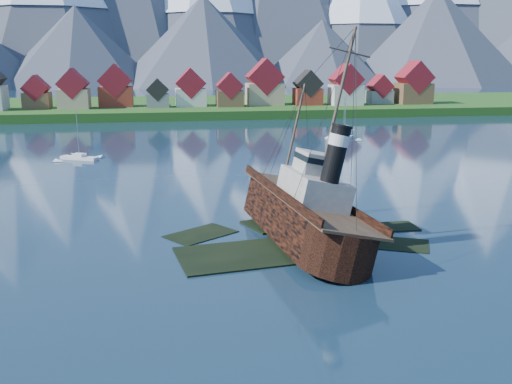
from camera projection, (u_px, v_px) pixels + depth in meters
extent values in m
plane|color=#152B3D|center=(284.00, 246.00, 64.43)|extent=(1400.00, 1400.00, 0.00)
cube|color=black|center=(261.00, 256.00, 62.11)|extent=(19.08, 11.42, 1.00)
cube|color=black|center=(325.00, 236.00, 69.32)|extent=(15.15, 9.76, 1.00)
cube|color=black|center=(285.00, 225.00, 73.45)|extent=(11.45, 9.06, 1.00)
cube|color=black|center=(388.00, 247.00, 65.50)|extent=(10.27, 8.34, 1.00)
cube|color=black|center=(201.00, 238.00, 68.84)|extent=(9.42, 8.68, 1.00)
cube|color=black|center=(392.00, 230.00, 71.72)|extent=(6.00, 4.00, 1.00)
cube|color=#1F4614|center=(194.00, 110.00, 227.53)|extent=(600.00, 80.00, 3.20)
cube|color=#3F3D38|center=(201.00, 120.00, 191.07)|extent=(600.00, 2.50, 2.00)
cube|color=brown|center=(37.00, 100.00, 200.89)|extent=(9.00, 8.00, 5.50)
cube|color=maroon|center=(36.00, 88.00, 199.88)|extent=(9.16, 8.16, 9.16)
cube|color=tan|center=(74.00, 99.00, 199.95)|extent=(10.50, 9.00, 6.80)
cube|color=maroon|center=(73.00, 83.00, 198.72)|extent=(10.69, 9.18, 10.69)
cube|color=maroon|center=(116.00, 97.00, 207.91)|extent=(12.00, 8.50, 7.20)
cube|color=maroon|center=(115.00, 81.00, 206.57)|extent=(12.22, 8.67, 12.22)
cube|color=slate|center=(158.00, 100.00, 205.80)|extent=(8.00, 7.00, 4.80)
cube|color=black|center=(157.00, 90.00, 204.91)|extent=(8.15, 7.14, 8.15)
cube|color=beige|center=(191.00, 97.00, 210.42)|extent=(11.00, 9.50, 6.40)
cube|color=maroon|center=(190.00, 83.00, 209.21)|extent=(11.20, 9.69, 11.20)
cube|color=brown|center=(230.00, 98.00, 208.89)|extent=(9.50, 8.00, 5.80)
cube|color=maroon|center=(229.00, 86.00, 207.82)|extent=(9.67, 8.16, 9.67)
cube|color=tan|center=(265.00, 94.00, 215.68)|extent=(13.50, 10.00, 8.00)
cube|color=maroon|center=(265.00, 77.00, 214.19)|extent=(13.75, 10.20, 13.75)
cube|color=maroon|center=(308.00, 97.00, 215.58)|extent=(10.00, 8.50, 6.20)
cube|color=black|center=(308.00, 83.00, 214.44)|extent=(10.18, 8.67, 10.18)
cube|color=beige|center=(346.00, 95.00, 214.80)|extent=(11.50, 9.00, 7.50)
cube|color=maroon|center=(346.00, 79.00, 213.45)|extent=(11.71, 9.18, 11.71)
cube|color=slate|center=(379.00, 97.00, 221.33)|extent=(9.00, 7.50, 5.00)
cube|color=maroon|center=(380.00, 86.00, 220.38)|extent=(9.16, 7.65, 9.16)
cube|color=brown|center=(413.00, 93.00, 221.18)|extent=(12.50, 10.00, 7.80)
cube|color=maroon|center=(414.00, 77.00, 219.75)|extent=(12.73, 10.20, 12.73)
cone|color=#2D333D|center=(360.00, 12.00, 518.98)|extent=(150.00, 150.00, 125.00)
cone|color=#2D333D|center=(77.00, 48.00, 405.73)|extent=(120.00, 120.00, 58.00)
cone|color=#2D333D|center=(204.00, 42.00, 414.45)|extent=(136.00, 136.00, 66.00)
cone|color=#2D333D|center=(322.00, 53.00, 434.59)|extent=(110.00, 110.00, 50.00)
cone|color=#2D333D|center=(435.00, 37.00, 443.26)|extent=(150.00, 150.00, 75.00)
cube|color=black|center=(297.00, 219.00, 66.49)|extent=(7.60, 21.88, 4.56)
cone|color=black|center=(273.00, 191.00, 80.11)|extent=(7.60, 7.60, 7.60)
cylinder|color=black|center=(323.00, 250.00, 55.99)|extent=(7.60, 7.60, 4.56)
cube|color=#4C3826|center=(297.00, 199.00, 65.93)|extent=(7.45, 28.88, 0.27)
cube|color=black|center=(266.00, 196.00, 65.23)|extent=(0.22, 27.96, 0.98)
cube|color=black|center=(328.00, 194.00, 66.40)|extent=(0.22, 27.96, 0.98)
cube|color=#ADA89E|center=(301.00, 189.00, 63.99)|extent=(5.64, 9.23, 3.26)
cube|color=#ADA89E|center=(299.00, 162.00, 64.38)|extent=(3.91, 4.34, 2.39)
cylinder|color=black|center=(310.00, 153.00, 59.47)|extent=(2.06, 2.06, 6.08)
cylinder|color=silver|center=(310.00, 138.00, 59.12)|extent=(2.17, 2.17, 1.19)
cylinder|color=#473828|center=(282.00, 133.00, 72.73)|extent=(0.30, 0.30, 13.03)
cylinder|color=#473828|center=(305.00, 89.00, 60.38)|extent=(0.35, 0.35, 14.11)
cube|color=silver|center=(80.00, 159.00, 118.55)|extent=(8.25, 5.68, 1.10)
cube|color=silver|center=(79.00, 155.00, 118.35)|extent=(2.89, 2.68, 0.64)
cylinder|color=gray|center=(78.00, 134.00, 117.32)|extent=(0.13, 0.13, 9.52)
cube|color=silver|center=(343.00, 139.00, 147.04)|extent=(7.04, 7.38, 1.15)
cube|color=silver|center=(343.00, 136.00, 146.82)|extent=(2.87, 2.90, 0.67)
cylinder|color=gray|center=(344.00, 118.00, 145.74)|extent=(0.13, 0.13, 9.99)
cube|color=silver|center=(345.00, 129.00, 166.56)|extent=(3.11, 9.11, 1.07)
cube|color=silver|center=(345.00, 127.00, 166.36)|extent=(2.20, 2.68, 0.62)
cylinder|color=gray|center=(345.00, 112.00, 165.36)|extent=(0.12, 0.12, 9.28)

